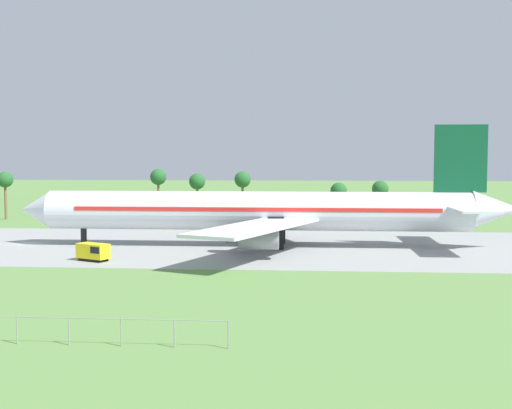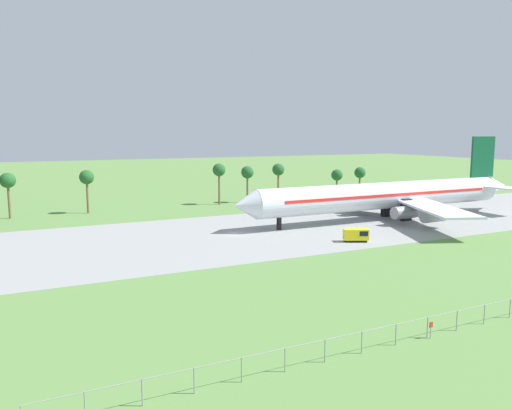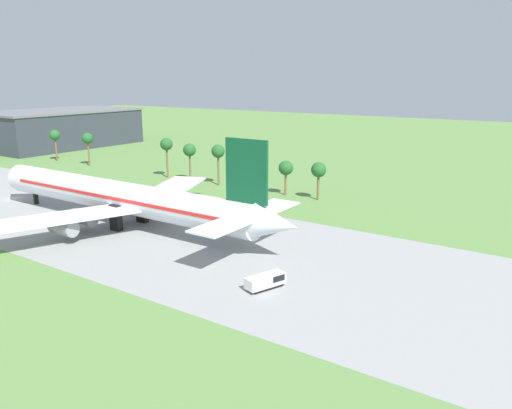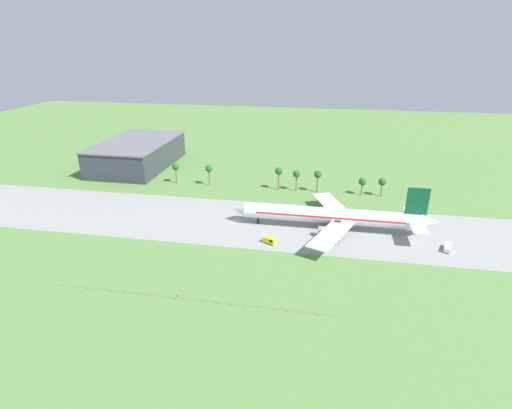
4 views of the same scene
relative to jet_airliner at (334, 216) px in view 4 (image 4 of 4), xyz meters
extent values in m
plane|color=#5B8442|center=(-39.45, 0.11, -5.59)|extent=(600.00, 600.00, 0.00)
cube|color=gray|center=(-39.45, 0.11, -5.58)|extent=(320.00, 44.00, 0.02)
cylinder|color=silver|center=(-1.70, 0.00, 0.05)|extent=(66.71, 6.11, 6.11)
cone|color=silver|center=(-37.50, 0.00, 0.05)|extent=(4.89, 5.99, 5.99)
cone|color=silver|center=(35.48, 0.00, 0.51)|extent=(7.64, 5.81, 5.81)
cube|color=red|center=(-1.70, 0.00, 0.51)|extent=(56.71, 6.24, 0.61)
cube|color=#0F4C2D|center=(29.82, 0.00, 8.31)|extent=(7.95, 0.50, 10.39)
cube|color=silver|center=(30.13, 0.00, 0.97)|extent=(5.50, 24.46, 0.30)
cube|color=silver|center=(-0.56, -13.72, -1.02)|extent=(17.65, 28.42, 0.44)
cube|color=silver|center=(-0.56, 13.72, -1.02)|extent=(17.65, 28.42, 0.44)
cylinder|color=gray|center=(-2.74, -7.34, -2.79)|extent=(5.50, 2.75, 2.75)
cylinder|color=gray|center=(-0.27, -13.45, -2.79)|extent=(5.50, 2.75, 2.75)
cylinder|color=gray|center=(-2.74, 7.34, -2.79)|extent=(5.50, 2.75, 2.75)
cylinder|color=gray|center=(-0.27, 13.45, -2.79)|extent=(5.50, 2.75, 2.75)
cube|color=black|center=(-29.72, 0.00, -3.08)|extent=(0.70, 0.90, 5.03)
cube|color=black|center=(1.64, -3.36, -3.08)|extent=(2.40, 1.20, 5.03)
cube|color=black|center=(1.64, 3.36, -3.08)|extent=(2.40, 1.20, 5.03)
cube|color=black|center=(40.05, -10.11, -5.39)|extent=(3.40, 5.31, 0.40)
cube|color=white|center=(40.05, -10.11, -4.42)|extent=(3.89, 6.21, 1.55)
cube|color=black|center=(40.60, -8.59, -4.19)|extent=(2.62, 2.63, 0.90)
cube|color=black|center=(-22.61, -16.44, -5.39)|extent=(4.22, 3.25, 0.40)
cube|color=yellow|center=(-22.61, -16.44, -4.19)|extent=(4.92, 3.72, 2.00)
cube|color=black|center=(-21.49, -16.96, -3.89)|extent=(2.29, 2.51, 0.90)
cylinder|color=gray|center=(-79.45, -54.89, -4.54)|extent=(0.10, 0.10, 2.10)
cylinder|color=gray|center=(-75.45, -54.89, -4.54)|extent=(0.10, 0.10, 2.10)
cylinder|color=gray|center=(-71.45, -54.89, -4.54)|extent=(0.10, 0.10, 2.10)
cylinder|color=gray|center=(-67.45, -54.89, -4.54)|extent=(0.10, 0.10, 2.10)
cylinder|color=gray|center=(-63.45, -54.89, -4.54)|extent=(0.10, 0.10, 2.10)
cylinder|color=gray|center=(-59.45, -54.89, -4.54)|extent=(0.10, 0.10, 2.10)
cylinder|color=gray|center=(-55.45, -54.89, -4.54)|extent=(0.10, 0.10, 2.10)
cylinder|color=gray|center=(-51.45, -54.89, -4.54)|extent=(0.10, 0.10, 2.10)
cylinder|color=gray|center=(-47.45, -54.89, -4.54)|extent=(0.10, 0.10, 2.10)
cylinder|color=gray|center=(-43.45, -54.89, -4.54)|extent=(0.10, 0.10, 2.10)
cylinder|color=gray|center=(-39.45, -54.89, -4.54)|extent=(0.10, 0.10, 2.10)
cylinder|color=gray|center=(-35.45, -54.89, -4.54)|extent=(0.10, 0.10, 2.10)
cylinder|color=gray|center=(-31.45, -54.89, -4.54)|extent=(0.10, 0.10, 2.10)
cylinder|color=gray|center=(-27.45, -54.89, -4.54)|extent=(0.10, 0.10, 2.10)
cylinder|color=gray|center=(-23.45, -54.89, -4.54)|extent=(0.10, 0.10, 2.10)
cylinder|color=gray|center=(-19.45, -54.89, -4.54)|extent=(0.10, 0.10, 2.10)
cylinder|color=gray|center=(-15.45, -54.89, -4.54)|extent=(0.10, 0.10, 2.10)
cylinder|color=gray|center=(-11.45, -54.89, -4.54)|extent=(0.10, 0.10, 2.10)
cylinder|color=gray|center=(-7.45, -54.89, -4.54)|extent=(0.10, 0.10, 2.10)
cylinder|color=gray|center=(-3.45, -54.89, -4.54)|extent=(0.10, 0.10, 2.10)
cylinder|color=gray|center=(0.55, -54.89, -4.54)|extent=(0.10, 0.10, 2.10)
cylinder|color=gray|center=(-39.45, -54.89, -3.53)|extent=(80.00, 0.06, 0.06)
cylinder|color=gray|center=(-43.33, -55.19, -4.79)|extent=(0.08, 0.08, 1.60)
cube|color=red|center=(-43.33, -55.21, -4.19)|extent=(0.44, 0.03, 0.56)
cube|color=#333842|center=(-112.78, 65.15, 1.55)|extent=(36.00, 60.00, 14.28)
cube|color=slate|center=(-112.78, 65.15, 9.09)|extent=(36.72, 61.20, 0.80)
cylinder|color=brown|center=(-7.82, 40.21, -1.27)|extent=(0.56, 0.56, 8.65)
sphere|color=#235B28|center=(-7.82, 40.21, 3.66)|extent=(3.60, 3.60, 3.60)
cylinder|color=brown|center=(22.30, 40.21, -2.24)|extent=(0.56, 0.56, 6.71)
sphere|color=#235B28|center=(22.30, 40.21, 1.71)|extent=(3.60, 3.60, 3.60)
cylinder|color=brown|center=(-62.18, 40.21, -1.35)|extent=(0.56, 0.56, 8.49)
sphere|color=#235B28|center=(-62.18, 40.21, 3.49)|extent=(3.60, 3.60, 3.60)
cylinder|color=brown|center=(-17.96, 40.21, -1.50)|extent=(0.56, 0.56, 8.19)
sphere|color=#235B28|center=(-17.96, 40.21, 3.19)|extent=(3.60, 3.60, 3.60)
cylinder|color=brown|center=(13.31, 40.21, -2.47)|extent=(0.56, 0.56, 6.25)
sphere|color=#235B28|center=(13.31, 40.21, 1.26)|extent=(3.60, 3.60, 3.60)
cylinder|color=brown|center=(-79.80, 40.21, -1.38)|extent=(0.56, 0.56, 8.41)
sphere|color=#235B28|center=(-79.80, 40.21, 3.42)|extent=(3.60, 3.60, 3.60)
cylinder|color=brown|center=(-26.74, 40.21, -1.01)|extent=(0.56, 0.56, 9.17)
sphere|color=#235B28|center=(-26.74, 40.21, 4.18)|extent=(3.60, 3.60, 3.60)
camera|label=1|loc=(6.15, -100.69, 8.36)|focal=45.00mm
camera|label=2|loc=(-79.09, -89.18, 14.24)|focal=35.00mm
camera|label=3|loc=(74.99, -64.03, 22.90)|focal=35.00mm
camera|label=4|loc=(-4.08, -144.43, 63.29)|focal=28.00mm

